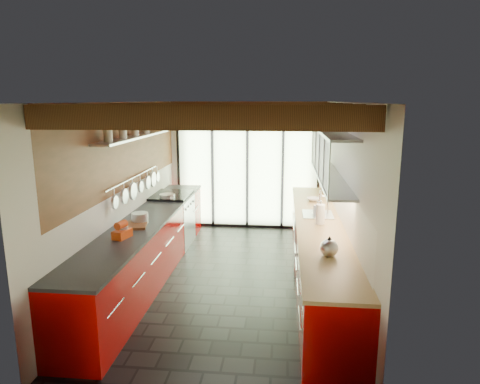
{
  "coord_description": "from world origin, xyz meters",
  "views": [
    {
      "loc": [
        0.74,
        -5.97,
        2.63
      ],
      "look_at": [
        0.09,
        0.4,
        1.25
      ],
      "focal_mm": 32.0,
      "sensor_mm": 36.0,
      "label": 1
    }
  ],
  "objects": [
    {
      "name": "ground",
      "position": [
        0.0,
        0.0,
        0.0
      ],
      "size": [
        5.5,
        5.5,
        0.0
      ],
      "primitive_type": "plane",
      "color": "black",
      "rests_on": "ground"
    },
    {
      "name": "room_shell",
      "position": [
        0.0,
        0.0,
        1.65
      ],
      "size": [
        5.5,
        5.5,
        5.5
      ],
      "color": "silver",
      "rests_on": "ground"
    },
    {
      "name": "ceiling_beams",
      "position": [
        -0.0,
        0.38,
        2.46
      ],
      "size": [
        3.14,
        5.06,
        4.9
      ],
      "color": "#593316",
      "rests_on": "ground"
    },
    {
      "name": "glass_door",
      "position": [
        0.0,
        2.69,
        1.66
      ],
      "size": [
        2.95,
        0.1,
        2.9
      ],
      "color": "#C6EAAD",
      "rests_on": "ground"
    },
    {
      "name": "left_counter",
      "position": [
        -1.28,
        0.0,
        0.46
      ],
      "size": [
        0.68,
        5.0,
        0.92
      ],
      "color": "#A20402",
      "rests_on": "ground"
    },
    {
      "name": "range_stove",
      "position": [
        -1.28,
        1.45,
        0.47
      ],
      "size": [
        0.66,
        0.9,
        0.97
      ],
      "color": "silver",
      "rests_on": "ground"
    },
    {
      "name": "right_counter",
      "position": [
        1.27,
        0.0,
        0.46
      ],
      "size": [
        0.68,
        5.0,
        0.92
      ],
      "color": "#A20402",
      "rests_on": "ground"
    },
    {
      "name": "sink_assembly",
      "position": [
        1.29,
        0.4,
        0.96
      ],
      "size": [
        0.45,
        0.52,
        0.43
      ],
      "color": "silver",
      "rests_on": "right_counter"
    },
    {
      "name": "upper_cabinets_right",
      "position": [
        1.43,
        0.3,
        1.85
      ],
      "size": [
        0.34,
        3.0,
        3.0
      ],
      "color": "silver",
      "rests_on": "ground"
    },
    {
      "name": "left_wall_fixtures",
      "position": [
        -1.47,
        0.29,
        1.78
      ],
      "size": [
        0.28,
        2.6,
        0.96
      ],
      "color": "silver",
      "rests_on": "ground"
    },
    {
      "name": "stand_mixer",
      "position": [
        -1.27,
        -0.98,
        1.01
      ],
      "size": [
        0.2,
        0.28,
        0.23
      ],
      "color": "#D14110",
      "rests_on": "left_counter"
    },
    {
      "name": "pot_large",
      "position": [
        -1.27,
        -0.3,
        0.99
      ],
      "size": [
        0.27,
        0.27,
        0.15
      ],
      "primitive_type": "cylinder",
      "rotation": [
        0.0,
        0.0,
        0.16
      ],
      "color": "silver",
      "rests_on": "left_counter"
    },
    {
      "name": "pot_small",
      "position": [
        -1.27,
        1.14,
        0.97
      ],
      "size": [
        0.35,
        0.35,
        0.1
      ],
      "primitive_type": "cylinder",
      "rotation": [
        0.0,
        0.0,
        0.39
      ],
      "color": "silver",
      "rests_on": "left_counter"
    },
    {
      "name": "cutting_board",
      "position": [
        -1.27,
        -0.47,
        0.94
      ],
      "size": [
        0.36,
        0.45,
        0.03
      ],
      "primitive_type": "cube",
      "rotation": [
        0.0,
        0.0,
        0.22
      ],
      "color": "brown",
      "rests_on": "left_counter"
    },
    {
      "name": "kettle",
      "position": [
        1.27,
        -1.36,
        1.03
      ],
      "size": [
        0.24,
        0.27,
        0.24
      ],
      "color": "silver",
      "rests_on": "right_counter"
    },
    {
      "name": "paper_towel",
      "position": [
        1.27,
        -0.1,
        1.06
      ],
      "size": [
        0.14,
        0.14,
        0.34
      ],
      "color": "white",
      "rests_on": "right_counter"
    },
    {
      "name": "soap_bottle",
      "position": [
        1.27,
        0.4,
        1.03
      ],
      "size": [
        0.13,
        0.13,
        0.22
      ],
      "primitive_type": "imported",
      "rotation": [
        0.0,
        0.0,
        0.38
      ],
      "color": "silver",
      "rests_on": "right_counter"
    },
    {
      "name": "bowl",
      "position": [
        1.27,
        1.32,
        0.95
      ],
      "size": [
        0.24,
        0.24,
        0.06
      ],
      "primitive_type": "imported",
      "rotation": [
        0.0,
        0.0,
        0.04
      ],
      "color": "silver",
      "rests_on": "right_counter"
    }
  ]
}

